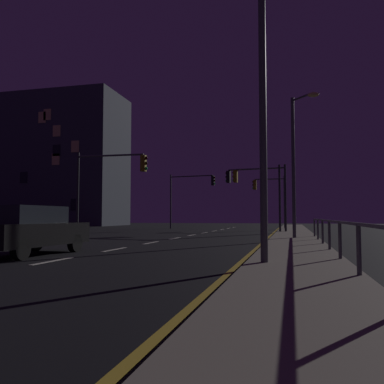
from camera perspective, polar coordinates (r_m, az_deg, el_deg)
name	(u,v)px	position (r m, az deg, el deg)	size (l,w,h in m)	color
ground_plane	(154,242)	(19.64, -5.35, -7.08)	(112.00, 112.00, 0.00)	black
sidewalk_right	(295,243)	(18.55, 14.36, -6.98)	(2.47, 77.00, 0.14)	gray
lane_markings_center	(175,238)	(22.96, -2.46, -6.55)	(0.14, 50.00, 0.01)	silver
lane_edge_line	(268,238)	(23.58, 10.63, -6.41)	(0.14, 53.00, 0.01)	gold
car	(28,229)	(13.99, -22.16, -4.92)	(1.94, 4.45, 1.57)	black
traffic_light_near_right	(258,185)	(30.99, 9.31, 1.01)	(3.66, 0.54, 4.97)	#2D3033
traffic_light_far_center	(190,190)	(40.88, -0.34, 0.35)	(4.91, 0.96, 5.57)	#4C4C51
traffic_light_far_left	(270,192)	(39.11, 10.96, 0.00)	(3.10, 0.34, 4.92)	#4C4C51
traffic_light_overhead_east	(108,176)	(24.30, -11.72, 2.22)	(4.48, 0.34, 5.09)	#2D3033
traffic_light_mid_left	(257,184)	(31.21, 9.19, 1.10)	(4.68, 0.92, 4.99)	#2D3033
street_lamp_far_end	(297,152)	(21.76, 14.59, 5.43)	(1.38, 1.45, 7.39)	#4C4C51
street_lamp_median	(264,65)	(10.88, 10.20, 17.24)	(0.59, 1.81, 8.36)	#4C4C51
barrier_fence	(340,230)	(11.28, 20.14, -5.07)	(0.09, 24.50, 0.98)	#59595E
building_distant	(61,161)	(60.96, -18.04, 4.18)	(17.69, 9.28, 18.36)	#3D424C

